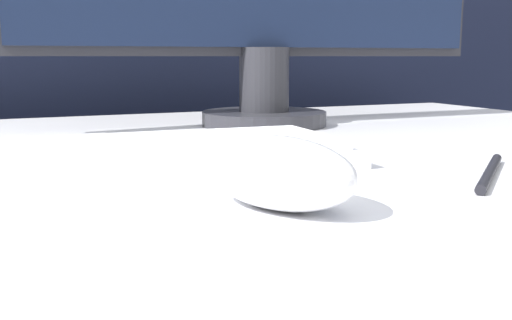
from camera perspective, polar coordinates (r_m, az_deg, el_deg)
partition_panel at (r=1.17m, az=-18.29°, el=-4.61°), size 5.00×0.03×1.17m
computer_mouse_near at (r=0.38m, az=2.10°, el=-1.16°), size 0.10×0.13×0.05m
keyboard at (r=0.52m, az=-14.84°, el=0.19°), size 0.45×0.17×0.02m
pen at (r=0.52m, az=21.37°, el=-1.08°), size 0.12×0.10×0.01m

